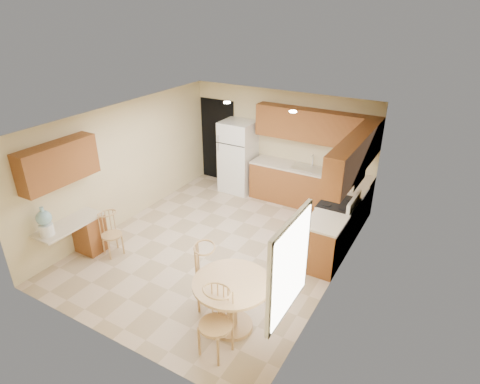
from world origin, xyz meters
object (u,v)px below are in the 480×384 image
Objects in this scene: dining_table at (232,298)px; chair_table_a at (205,274)px; chair_table_b at (211,322)px; chair_desk at (107,232)px; water_crock at (45,222)px; refrigerator at (238,157)px; stove at (336,223)px.

chair_table_a reaches higher than dining_table.
chair_table_b is (0.05, -0.60, 0.08)m from dining_table.
chair_desk is at bearing 171.81° from dining_table.
chair_desk is at bearing -14.45° from chair_table_b.
chair_desk is (-2.89, 0.42, -0.02)m from dining_table.
chair_table_b is 3.41m from water_crock.
refrigerator is at bearing -58.91° from chair_table_b.
chair_table_b is 1.96× the size of water_crock.
stove is 2.11× the size of water_crock.
stove is at bearing -94.16° from chair_table_b.
chair_desk is at bearing -144.70° from stove.
chair_table_b is at bearing -2.98° from water_crock.
water_crock reaches higher than chair_desk.
water_crock is at bearing -139.94° from stove.
water_crock is (-3.39, 0.18, 0.39)m from chair_table_b.
dining_table is 2.14× the size of water_crock.
stove reaches higher than chair_desk.
chair_table_b is 3.11m from chair_desk.
stove is 2.94m from dining_table.
dining_table is (2.29, -4.10, -0.34)m from refrigerator.
chair_table_a is at bearing -66.24° from refrigerator.
dining_table is at bearing -101.55° from stove.
chair_desk is (-0.60, -3.68, -0.36)m from refrigerator.
chair_table_a is 2.05× the size of water_crock.
refrigerator is 1.60× the size of stove.
water_crock is (-3.92, -3.30, 0.53)m from stove.
water_crock is at bearing -8.80° from chair_desk.
dining_table is (-0.59, -2.88, 0.06)m from stove.
refrigerator is 1.65× the size of chair_table_a.
chair_table_a is (1.74, -3.95, -0.23)m from refrigerator.
stove is 2.96m from chair_table_a.
chair_desk is (-2.34, 0.27, -0.13)m from chair_table_a.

